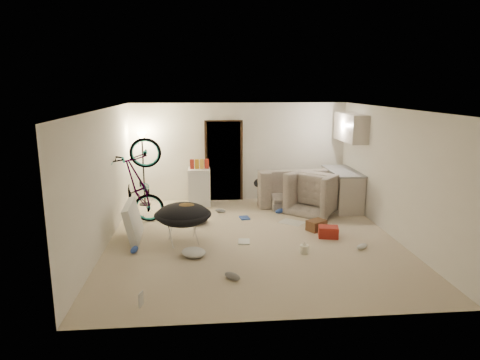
{
  "coord_description": "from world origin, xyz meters",
  "views": [
    {
      "loc": [
        -0.94,
        -7.85,
        2.91
      ],
      "look_at": [
        -0.19,
        0.6,
        1.04
      ],
      "focal_mm": 32.0,
      "sensor_mm": 36.0,
      "label": 1
    }
  ],
  "objects": [
    {
      "name": "wall_front",
      "position": [
        0.0,
        -3.01,
        1.25
      ],
      "size": [
        5.5,
        0.02,
        2.5
      ],
      "primitive_type": "cube",
      "color": "white",
      "rests_on": "floor"
    },
    {
      "name": "snack_box_3",
      "position": [
        -0.85,
        2.55,
        1.0
      ],
      "size": [
        0.11,
        0.09,
        0.3
      ],
      "primitive_type": "cube",
      "rotation": [
        0.0,
        0.0,
        -0.19
      ],
      "color": "maroon",
      "rests_on": "mini_fridge"
    },
    {
      "name": "wall_back",
      "position": [
        0.0,
        3.01,
        1.25
      ],
      "size": [
        5.5,
        0.02,
        2.5
      ],
      "primitive_type": "cube",
      "color": "white",
      "rests_on": "floor"
    },
    {
      "name": "clothes_lump_b",
      "position": [
        0.68,
        2.55,
        0.07
      ],
      "size": [
        0.59,
        0.58,
        0.14
      ],
      "primitive_type": "ellipsoid",
      "rotation": [
        0.0,
        0.0,
        0.63
      ],
      "color": "black",
      "rests_on": "floor"
    },
    {
      "name": "floor_lamp",
      "position": [
        -2.4,
        2.65,
        1.31
      ],
      "size": [
        0.28,
        0.28,
        1.81
      ],
      "color": "black",
      "rests_on": "floor"
    },
    {
      "name": "shoe_0",
      "position": [
        0.84,
        1.62,
        0.05
      ],
      "size": [
        0.31,
        0.26,
        0.11
      ],
      "primitive_type": "ellipsoid",
      "rotation": [
        0.0,
        0.0,
        0.61
      ],
      "color": "#3152B3",
      "rests_on": "floor"
    },
    {
      "name": "wall_right",
      "position": [
        2.76,
        0.0,
        1.25
      ],
      "size": [
        0.02,
        6.0,
        2.5
      ],
      "primitive_type": "cube",
      "color": "white",
      "rests_on": "floor"
    },
    {
      "name": "doorway",
      "position": [
        -0.4,
        2.97,
        1.02
      ],
      "size": [
        0.85,
        0.1,
        2.04
      ],
      "primitive_type": "cube",
      "color": "black",
      "rests_on": "floor"
    },
    {
      "name": "kitchen_counter",
      "position": [
        2.43,
        2.0,
        0.44
      ],
      "size": [
        0.6,
        1.5,
        0.88
      ],
      "primitive_type": "cube",
      "color": "beige",
      "rests_on": "floor"
    },
    {
      "name": "snack_box_0",
      "position": [
        -1.21,
        2.55,
        1.0
      ],
      "size": [
        0.1,
        0.07,
        0.3
      ],
      "primitive_type": "cube",
      "rotation": [
        0.0,
        0.0,
        -0.02
      ],
      "color": "maroon",
      "rests_on": "mini_fridge"
    },
    {
      "name": "juicer",
      "position": [
        0.83,
        -0.84,
        0.09
      ],
      "size": [
        0.15,
        0.15,
        0.22
      ],
      "color": "white",
      "rests_on": "floor"
    },
    {
      "name": "sofa_drape",
      "position": [
        0.59,
        2.45,
        0.54
      ],
      "size": [
        0.59,
        0.5,
        0.28
      ],
      "primitive_type": "ellipsoid",
      "rotation": [
        0.0,
        0.0,
        -0.08
      ],
      "color": "black",
      "rests_on": "sofa"
    },
    {
      "name": "newspaper",
      "position": [
        0.97,
        0.92,
        0.0
      ],
      "size": [
        0.63,
        0.61,
        0.01
      ],
      "primitive_type": "cube",
      "rotation": [
        0.0,
        0.0,
        0.89
      ],
      "color": "silver",
      "rests_on": "floor"
    },
    {
      "name": "book_blue",
      "position": [
        -0.03,
        1.3,
        0.01
      ],
      "size": [
        0.24,
        0.3,
        0.03
      ],
      "primitive_type": "cube",
      "rotation": [
        0.0,
        0.0,
        0.17
      ],
      "color": "#3152B3",
      "rests_on": "floor"
    },
    {
      "name": "book_white",
      "position": [
        -0.19,
        -0.2,
        0.01
      ],
      "size": [
        0.25,
        0.3,
        0.03
      ],
      "primitive_type": "cube",
      "rotation": [
        0.0,
        0.0,
        -0.1
      ],
      "color": "silver",
      "rests_on": "floor"
    },
    {
      "name": "clothes_lump_a",
      "position": [
        -1.15,
        1.08,
        0.1
      ],
      "size": [
        0.72,
        0.66,
        0.19
      ],
      "primitive_type": "ellipsoid",
      "rotation": [
        0.0,
        0.0,
        -0.28
      ],
      "color": "black",
      "rests_on": "floor"
    },
    {
      "name": "shoe_1",
      "position": [
        -0.55,
        1.78,
        0.05
      ],
      "size": [
        0.28,
        0.22,
        0.1
      ],
      "primitive_type": "ellipsoid",
      "rotation": [
        0.0,
        0.0,
        -0.48
      ],
      "color": "slate",
      "rests_on": "floor"
    },
    {
      "name": "wall_left",
      "position": [
        -2.76,
        0.0,
        1.25
      ],
      "size": [
        0.02,
        6.0,
        2.5
      ],
      "primitive_type": "cube",
      "color": "white",
      "rests_on": "floor"
    },
    {
      "name": "shoe_4",
      "position": [
        1.93,
        -0.73,
        0.05
      ],
      "size": [
        0.28,
        0.23,
        0.1
      ],
      "primitive_type": "ellipsoid",
      "rotation": [
        0.0,
        0.0,
        0.54
      ],
      "color": "white",
      "rests_on": "floor"
    },
    {
      "name": "snack_box_2",
      "position": [
        -0.97,
        2.55,
        1.0
      ],
      "size": [
        0.1,
        0.07,
        0.3
      ],
      "primitive_type": "cube",
      "rotation": [
        0.0,
        0.0,
        -0.02
      ],
      "color": "gold",
      "rests_on": "mini_fridge"
    },
    {
      "name": "armchair",
      "position": [
        1.76,
        1.7,
        0.36
      ],
      "size": [
        1.45,
        1.44,
        0.71
      ],
      "primitive_type": "imported",
      "rotation": [
        0.0,
        0.0,
        2.39
      ],
      "color": "#3D463E",
      "rests_on": "floor"
    },
    {
      "name": "floor",
      "position": [
        0.0,
        0.0,
        -0.01
      ],
      "size": [
        5.5,
        6.0,
        0.02
      ],
      "primitive_type": "cube",
      "color": "beige",
      "rests_on": "ground"
    },
    {
      "name": "hoodie",
      "position": [
        -1.28,
        -0.12,
        0.66
      ],
      "size": [
        0.59,
        0.54,
        0.22
      ],
      "primitive_type": "ellipsoid",
      "rotation": [
        0.0,
        0.0,
        0.34
      ],
      "color": "brown",
      "rests_on": "saucer_chair"
    },
    {
      "name": "mini_fridge",
      "position": [
        -1.04,
        2.55,
        0.46
      ],
      "size": [
        0.54,
        0.54,
        0.91
      ],
      "primitive_type": "cube",
      "rotation": [
        0.0,
        0.0,
        0.0
      ],
      "color": "white",
      "rests_on": "floor"
    },
    {
      "name": "saucer_chair",
      "position": [
        -1.33,
        -0.09,
        0.45
      ],
      "size": [
        1.07,
        1.07,
        0.76
      ],
      "color": "silver",
      "rests_on": "floor"
    },
    {
      "name": "snack_box_1",
      "position": [
        -1.09,
        2.55,
        1.0
      ],
      "size": [
        0.11,
        0.08,
        0.3
      ],
      "primitive_type": "cube",
      "rotation": [
        0.0,
        0.0,
        0.09
      ],
      "color": "#B97D17",
      "rests_on": "mini_fridge"
    },
    {
      "name": "drink_case_a",
      "position": [
        1.37,
        0.37,
        0.11
      ],
      "size": [
        0.46,
        0.42,
        0.21
      ],
      "primitive_type": "cube",
      "rotation": [
        0.0,
        0.0,
        0.56
      ],
      "color": "brown",
      "rests_on": "floor"
    },
    {
      "name": "counter_top",
      "position": [
        2.43,
        2.0,
        0.9
      ],
      "size": [
        0.64,
        1.54,
        0.04
      ],
      "primitive_type": "cube",
      "color": "gray",
      "rests_on": "kitchen_counter"
    },
    {
      "name": "ceiling",
      "position": [
        0.0,
        0.0,
        2.51
      ],
      "size": [
        5.5,
        6.0,
        0.02
      ],
      "primitive_type": "cube",
      "color": "white",
      "rests_on": "wall_back"
    },
    {
      "name": "tv_box",
      "position": [
        -2.3,
        0.17,
        0.36
      ],
      "size": [
        0.32,
        1.1,
        0.73
      ],
      "primitive_type": "cube",
      "rotation": [
        0.0,
        -0.21,
        0.04
      ],
      "color": "silver",
      "rests_on": "floor"
    },
    {
      "name": "shoe_2",
      "position": [
        -2.19,
        -0.53,
        0.05
      ],
      "size": [
        0.16,
        0.29,
        0.1
      ],
      "primitive_type": "ellipsoid",
      "rotation": [
        0.0,
        0.0,
        1.39
      ],
      "color": "#3152B3",
      "rests_on": "floor"
    },
    {
      "name": "kitchen_uppers",
      "position": [
        2.56,
        2.0,
        1.95
      ],
      "size": [
        0.38,
        1.4,
        0.65
      ],
      "primitive_type": "cube",
      "color": "beige",
      "rests_on": "wall_right"
    },
    {
      "name": "door_trim",
      "position": [
        -0.4,
        2.94,
        1.02
      ],
      "size": [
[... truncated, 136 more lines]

